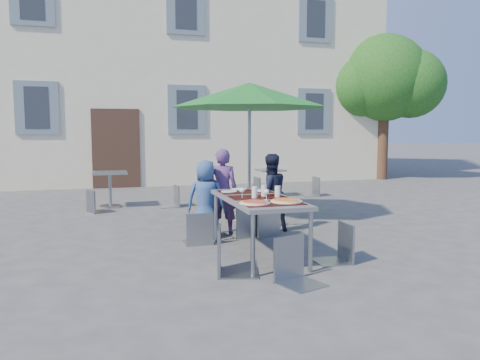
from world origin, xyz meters
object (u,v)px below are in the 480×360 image
object	(u,v)px
chair_5	(295,232)
bg_chair_l_1	(261,175)
pizza_near_right	(286,201)
chair_4	(339,219)
child_1	(222,192)
bg_chair_r_1	(313,175)
chair_3	(229,222)
child_0	(206,199)
cafe_table_1	(270,179)
cafe_table_0	(110,183)
pizza_near_left	(255,202)
chair_2	(264,197)
dining_table	(258,201)
chair_1	(247,195)
bg_chair_l_0	(95,188)
bg_chair_r_0	(172,183)
patio_umbrella	(250,96)
chair_0	(198,209)
child_2	(270,193)

from	to	relation	value
chair_5	bg_chair_l_1	world-z (taller)	bg_chair_l_1
pizza_near_right	chair_4	world-z (taller)	chair_4
child_1	bg_chair_r_1	size ratio (longest dim) A/B	1.50
chair_3	chair_5	xyz separation A→B (m)	(0.59, -0.50, -0.05)
child_0	pizza_near_right	bearing A→B (deg)	130.25
child_1	chair_3	distance (m)	2.03
cafe_table_1	child_0	bearing A→B (deg)	-122.09
cafe_table_0	pizza_near_right	bearing A→B (deg)	-68.66
pizza_near_left	chair_5	size ratio (longest dim) A/B	0.39
chair_3	bg_chair_l_1	xyz separation A→B (m)	(2.25, 5.48, -0.03)
child_1	chair_2	bearing A→B (deg)	175.39
dining_table	chair_1	size ratio (longest dim) A/B	1.75
dining_table	child_1	xyz separation A→B (m)	(-0.13, 1.32, -0.03)
chair_1	chair_4	distance (m)	1.75
child_1	bg_chair_l_1	distance (m)	3.95
bg_chair_l_0	bg_chair_r_1	world-z (taller)	bg_chair_r_1
bg_chair_l_1	bg_chair_r_0	bearing A→B (deg)	-163.09
chair_2	cafe_table_0	world-z (taller)	chair_2
pizza_near_left	chair_2	world-z (taller)	chair_2
chair_1	patio_umbrella	world-z (taller)	patio_umbrella
chair_3	chair_5	distance (m)	0.77
chair_2	pizza_near_left	bearing A→B (deg)	-113.07
chair_1	bg_chair_r_1	distance (m)	4.72
pizza_near_right	chair_3	bearing A→B (deg)	-168.21
dining_table	chair_5	size ratio (longest dim) A/B	2.01
pizza_near_left	patio_umbrella	size ratio (longest dim) A/B	0.13
bg_chair_l_0	cafe_table_1	world-z (taller)	bg_chair_l_0
chair_0	bg_chair_r_0	world-z (taller)	chair_0
chair_1	chair_4	bearing A→B (deg)	-67.69
bg_chair_l_0	bg_chair_l_1	xyz separation A→B (m)	(3.74, 0.94, 0.07)
bg_chair_l_0	chair_1	bearing A→B (deg)	-51.77
chair_1	chair_5	world-z (taller)	chair_1
cafe_table_0	bg_chair_r_1	world-z (taller)	bg_chair_r_1
child_0	child_2	bearing A→B (deg)	-152.09
chair_3	pizza_near_left	bearing A→B (deg)	21.01
chair_2	chair_5	bearing A→B (deg)	-100.87
chair_1	chair_4	world-z (taller)	chair_1
bg_chair_l_1	bg_chair_r_1	world-z (taller)	bg_chair_l_1
chair_0	chair_1	distance (m)	0.86
child_0	chair_1	size ratio (longest dim) A/B	1.10
chair_4	chair_0	bearing A→B (deg)	137.67
chair_1	bg_chair_l_1	world-z (taller)	chair_1
chair_5	bg_chair_r_0	size ratio (longest dim) A/B	1.08
dining_table	child_2	size ratio (longest dim) A/B	1.50
child_0	bg_chair_l_0	xyz separation A→B (m)	(-1.62, 2.73, -0.09)
chair_0	bg_chair_r_1	size ratio (longest dim) A/B	0.98
child_2	patio_umbrella	bearing A→B (deg)	-94.86
child_0	bg_chair_l_0	world-z (taller)	child_0
chair_0	chair_3	bearing A→B (deg)	-87.74
dining_table	bg_chair_r_0	size ratio (longest dim) A/B	2.17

